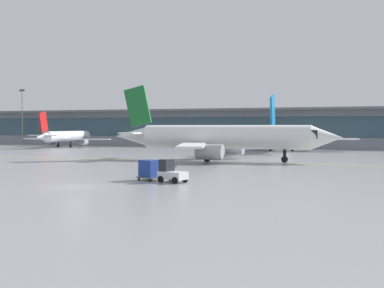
{
  "coord_description": "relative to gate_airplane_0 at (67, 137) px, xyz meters",
  "views": [
    {
      "loc": [
        23.5,
        -35.85,
        5.17
      ],
      "look_at": [
        3.29,
        20.02,
        3.0
      ],
      "focal_mm": 46.33,
      "sensor_mm": 36.0,
      "label": 1
    }
  ],
  "objects": [
    {
      "name": "ground_plane",
      "position": [
        47.28,
        -68.71,
        -2.55
      ],
      "size": [
        400.0,
        400.0,
        0.0
      ],
      "primitive_type": "plane",
      "color": "gray"
    },
    {
      "name": "gate_airplane_1",
      "position": [
        53.23,
        0.14,
        0.77
      ],
      "size": [
        31.08,
        33.37,
        11.07
      ],
      "rotation": [
        0.0,
        0.0,
        1.6
      ],
      "color": "white",
      "rests_on": "ground_plane"
    },
    {
      "name": "taxiing_regional_jet",
      "position": [
        50.16,
        -34.49,
        0.9
      ],
      "size": [
        34.7,
        32.36,
        11.52
      ],
      "rotation": [
        0.0,
        0.0,
        0.01
      ],
      "color": "white",
      "rests_on": "ground_plane"
    },
    {
      "name": "apron_light_mast_0",
      "position": [
        -24.74,
        14.27,
        6.03
      ],
      "size": [
        1.8,
        0.36,
        15.78
      ],
      "color": "gray",
      "rests_on": "ground_plane"
    },
    {
      "name": "baggage_tug",
      "position": [
        53.56,
        -62.65,
        -1.66
      ],
      "size": [
        2.91,
        2.26,
        2.1
      ],
      "rotation": [
        0.0,
        0.0,
        -0.32
      ],
      "color": "silver",
      "rests_on": "ground_plane"
    },
    {
      "name": "terminal_concourse",
      "position": [
        47.28,
        20.97,
        2.37
      ],
      "size": [
        216.49,
        11.0,
        9.6
      ],
      "color": "#8C939E",
      "rests_on": "ground_plane"
    },
    {
      "name": "taxiway_centreline_stripe",
      "position": [
        50.61,
        -36.48,
        -2.55
      ],
      "size": [
        110.0,
        1.64,
        0.01
      ],
      "primitive_type": "cube",
      "rotation": [
        0.0,
        0.0,
        0.01
      ],
      "color": "yellow",
      "rests_on": "ground_plane"
    },
    {
      "name": "gate_airplane_0",
      "position": [
        0.0,
        0.0,
        0.0
      ],
      "size": [
        23.86,
        25.71,
        8.51
      ],
      "rotation": [
        0.0,
        0.0,
        1.63
      ],
      "color": "silver",
      "rests_on": "ground_plane"
    },
    {
      "name": "cargo_dolly_lead",
      "position": [
        51.03,
        -61.8,
        -1.5
      ],
      "size": [
        2.5,
        2.18,
        1.94
      ],
      "rotation": [
        0.0,
        0.0,
        -0.32
      ],
      "color": "#595B60",
      "rests_on": "ground_plane"
    }
  ]
}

